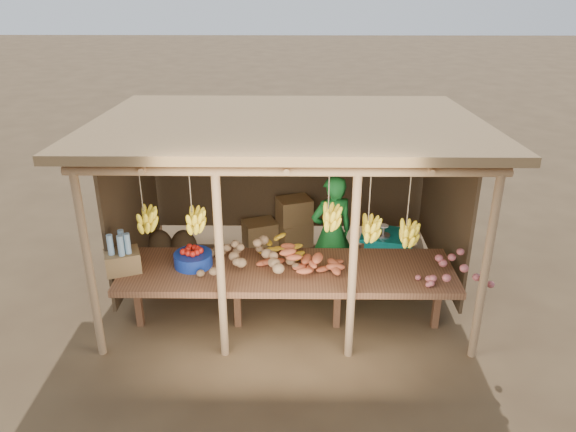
{
  "coord_description": "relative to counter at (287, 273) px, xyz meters",
  "views": [
    {
      "loc": [
        0.07,
        -6.68,
        4.05
      ],
      "look_at": [
        0.0,
        0.0,
        1.05
      ],
      "focal_mm": 35.0,
      "sensor_mm": 36.0,
      "label": 1
    }
  ],
  "objects": [
    {
      "name": "counter",
      "position": [
        0.0,
        0.0,
        0.0
      ],
      "size": [
        3.9,
        1.05,
        0.8
      ],
      "color": "brown",
      "rests_on": "ground"
    },
    {
      "name": "tomato_basin",
      "position": [
        -1.11,
        0.07,
        0.16
      ],
      "size": [
        0.45,
        0.45,
        0.24
      ],
      "rotation": [
        0.0,
        0.0,
        0.21
      ],
      "color": "navy",
      "rests_on": "counter"
    },
    {
      "name": "bottle_box",
      "position": [
        -1.9,
        -0.06,
        0.25
      ],
      "size": [
        0.47,
        0.43,
        0.49
      ],
      "color": "olive",
      "rests_on": "counter"
    },
    {
      "name": "onion_heap",
      "position": [
        1.9,
        -0.27,
        0.24
      ],
      "size": [
        0.96,
        0.7,
        0.36
      ],
      "primitive_type": null,
      "rotation": [
        0.0,
        0.0,
        -0.22
      ],
      "color": "#BA5A5B",
      "rests_on": "counter"
    },
    {
      "name": "banana_pile",
      "position": [
        -0.1,
        0.33,
        0.23
      ],
      "size": [
        0.55,
        0.38,
        0.34
      ],
      "primitive_type": null,
      "rotation": [
        0.0,
        0.0,
        -0.14
      ],
      "color": "yellow",
      "rests_on": "counter"
    },
    {
      "name": "tarp_crate",
      "position": [
        1.36,
        1.37,
        -0.42
      ],
      "size": [
        0.77,
        0.71,
        0.77
      ],
      "color": "brown",
      "rests_on": "ground"
    },
    {
      "name": "sweet_potato_heap",
      "position": [
        0.16,
        -0.01,
        0.24
      ],
      "size": [
        1.06,
        0.81,
        0.36
      ],
      "primitive_type": null,
      "rotation": [
        0.0,
        0.0,
        0.31
      ],
      "color": "#BC5430",
      "rests_on": "counter"
    },
    {
      "name": "vendor",
      "position": [
        0.58,
        0.96,
        0.07
      ],
      "size": [
        0.68,
        0.56,
        1.61
      ],
      "primitive_type": "imported",
      "rotation": [
        0.0,
        0.0,
        3.49
      ],
      "color": "#197029",
      "rests_on": "ground"
    },
    {
      "name": "ground",
      "position": [
        -0.0,
        0.95,
        -0.74
      ],
      "size": [
        60.0,
        60.0,
        0.0
      ],
      "primitive_type": "plane",
      "color": "brown",
      "rests_on": "ground"
    },
    {
      "name": "stall_structure",
      "position": [
        -0.02,
        0.82,
        1.16
      ],
      "size": [
        4.7,
        3.5,
        2.43
      ],
      "color": "#AB8158",
      "rests_on": "ground"
    },
    {
      "name": "potato_heap",
      "position": [
        -0.43,
        -0.01,
        0.25
      ],
      "size": [
        1.32,
        1.07,
        0.37
      ],
      "primitive_type": null,
      "rotation": [
        0.0,
        0.0,
        0.39
      ],
      "color": "#8C6A48",
      "rests_on": "counter"
    },
    {
      "name": "burlap_sacks",
      "position": [
        -1.75,
        1.72,
        -0.51
      ],
      "size": [
        0.76,
        0.4,
        0.53
      ],
      "color": "#4D3924",
      "rests_on": "ground"
    },
    {
      "name": "carton_stack",
      "position": [
        -0.09,
        2.15,
        -0.39
      ],
      "size": [
        1.13,
        0.54,
        0.78
      ],
      "color": "olive",
      "rests_on": "ground"
    }
  ]
}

